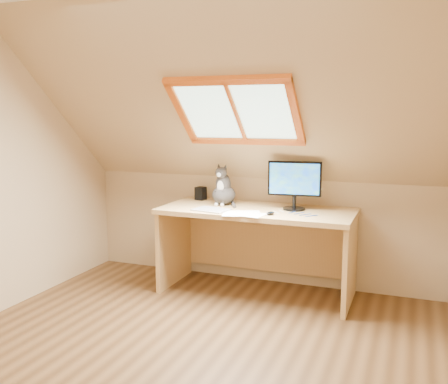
% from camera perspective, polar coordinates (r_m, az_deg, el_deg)
% --- Properties ---
extents(ground, '(3.50, 3.50, 0.00)m').
position_cam_1_polar(ground, '(3.46, -4.81, -18.66)').
color(ground, brown).
rests_on(ground, ground).
extents(room_shell, '(3.52, 3.52, 2.41)m').
position_cam_1_polar(room_shell, '(2.99, -5.95, 5.60)').
color(room_shell, tan).
rests_on(room_shell, ground).
extents(desk, '(1.70, 0.74, 0.78)m').
position_cam_1_polar(desk, '(4.52, 4.01, -4.65)').
color(desk, tan).
rests_on(desk, ground).
extents(monitor, '(0.46, 0.19, 0.43)m').
position_cam_1_polar(monitor, '(4.35, 8.06, 1.14)').
color(monitor, black).
rests_on(monitor, desk).
extents(cat, '(0.23, 0.27, 0.39)m').
position_cam_1_polar(cat, '(4.58, -0.07, 0.25)').
color(cat, '#3E3937').
rests_on(cat, desk).
extents(desk_speaker, '(0.10, 0.10, 0.13)m').
position_cam_1_polar(desk_speaker, '(4.85, -2.68, -0.16)').
color(desk_speaker, black).
rests_on(desk_speaker, desk).
extents(graphics_tablet, '(0.33, 0.26, 0.01)m').
position_cam_1_polar(graphics_tablet, '(4.32, -1.48, -2.05)').
color(graphics_tablet, '#B2B2B7').
rests_on(graphics_tablet, desk).
extents(mouse, '(0.07, 0.10, 0.03)m').
position_cam_1_polar(mouse, '(4.14, 5.32, -2.44)').
color(mouse, black).
rests_on(mouse, desk).
extents(papers, '(0.35, 0.30, 0.01)m').
position_cam_1_polar(papers, '(4.17, 2.55, -2.50)').
color(papers, white).
rests_on(papers, desk).
extents(cables, '(0.51, 0.26, 0.01)m').
position_cam_1_polar(cables, '(4.21, 7.62, -2.44)').
color(cables, silver).
rests_on(cables, desk).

